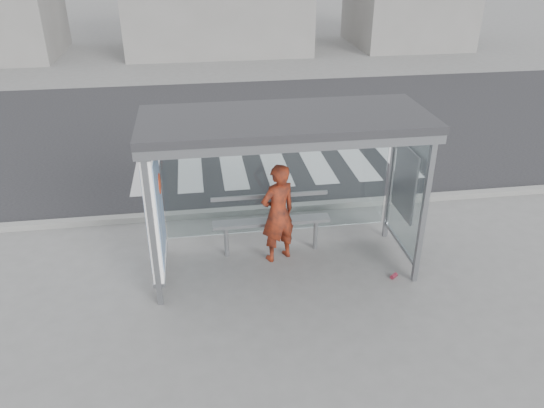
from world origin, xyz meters
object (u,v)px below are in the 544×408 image
at_px(person, 278,213).
at_px(soda_can, 394,276).
at_px(bench, 271,221).
at_px(bus_shelter, 260,156).

distance_m(person, soda_can, 2.13).
bearing_deg(soda_can, bench, 149.54).
bearing_deg(bench, bus_shelter, -118.17).
relative_size(bus_shelter, person, 2.45).
height_order(bus_shelter, bench, bus_shelter).
relative_size(bus_shelter, bench, 2.13).
xyz_separation_m(bus_shelter, person, (0.31, 0.21, -1.12)).
height_order(bench, soda_can, bench).
height_order(person, bench, person).
bearing_deg(bus_shelter, soda_can, -17.37).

